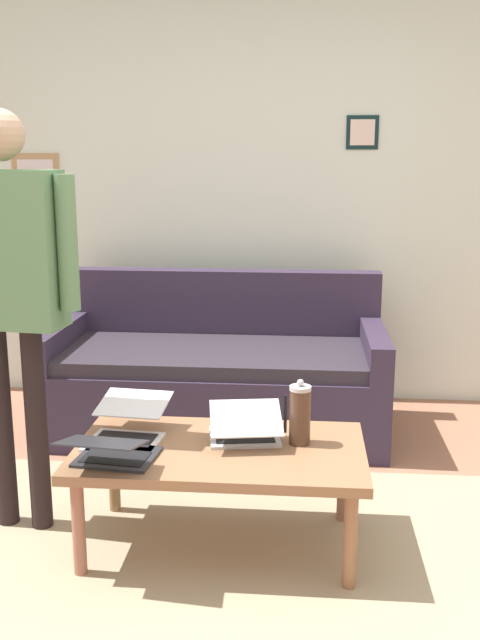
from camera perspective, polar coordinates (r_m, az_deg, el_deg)
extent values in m
plane|color=#9E6950|center=(2.91, -1.25, -19.44)|extent=(7.68, 7.68, 0.00)
cube|color=tan|center=(3.01, -1.77, -18.15)|extent=(2.63, 1.70, 0.01)
cube|color=silver|center=(4.66, 1.69, 10.28)|extent=(7.04, 0.10, 2.70)
cube|color=tan|center=(4.91, -15.73, 10.61)|extent=(0.31, 0.02, 0.33)
cube|color=silver|center=(4.90, -15.77, 10.61)|extent=(0.24, 0.00, 0.25)
cube|color=black|center=(4.61, 9.61, 14.35)|extent=(0.19, 0.02, 0.20)
cube|color=beige|center=(4.60, 9.62, 14.35)|extent=(0.15, 0.00, 0.15)
cube|color=#32273B|center=(4.18, -1.91, -5.95)|extent=(1.90, 0.88, 0.42)
cube|color=#2F2831|center=(4.09, -1.97, -2.71)|extent=(1.66, 0.80, 0.08)
cube|color=#32273B|center=(4.42, -1.38, 1.00)|extent=(1.90, 0.14, 0.46)
cube|color=#32273B|center=(4.08, 10.54, -2.08)|extent=(0.12, 0.88, 0.20)
cube|color=#32273B|center=(4.29, -13.81, -1.51)|extent=(0.12, 0.88, 0.20)
cube|color=#966847|center=(2.91, -1.59, -10.31)|extent=(1.14, 0.65, 0.04)
cylinder|color=#996543|center=(2.77, 8.68, -16.70)|extent=(0.05, 0.05, 0.39)
cylinder|color=#9D614C|center=(2.88, -12.58, -15.62)|extent=(0.05, 0.05, 0.39)
cylinder|color=#91624A|center=(3.22, 8.13, -12.26)|extent=(0.05, 0.05, 0.39)
cylinder|color=#967248|center=(3.32, -9.90, -11.55)|extent=(0.05, 0.05, 0.39)
cube|color=#28282D|center=(2.84, -9.63, -10.57)|extent=(0.31, 0.27, 0.01)
cube|color=black|center=(2.82, -9.77, -10.57)|extent=(0.26, 0.17, 0.00)
cube|color=#28282D|center=(2.67, -10.82, -9.45)|extent=(0.31, 0.25, 0.06)
cube|color=silver|center=(2.67, -10.80, -9.43)|extent=(0.28, 0.22, 0.05)
cube|color=silver|center=(2.99, 0.35, -9.16)|extent=(0.31, 0.27, 0.01)
cube|color=black|center=(2.97, 0.38, -9.16)|extent=(0.26, 0.17, 0.00)
cube|color=silver|center=(2.88, 0.47, -7.72)|extent=(0.31, 0.25, 0.09)
cube|color=#B0C5F1|center=(2.88, 0.47, -7.70)|extent=(0.28, 0.22, 0.08)
cube|color=silver|center=(2.97, -9.16, -9.47)|extent=(0.30, 0.26, 0.01)
cube|color=black|center=(2.98, -9.04, -9.20)|extent=(0.25, 0.16, 0.00)
cube|color=silver|center=(3.05, -8.36, -6.49)|extent=(0.30, 0.25, 0.05)
cube|color=white|center=(3.05, -8.37, -6.51)|extent=(0.27, 0.22, 0.04)
cylinder|color=#4C3323|center=(2.91, 4.73, -7.60)|extent=(0.09, 0.09, 0.22)
cylinder|color=#B7B7BC|center=(2.87, 4.77, -5.36)|extent=(0.09, 0.09, 0.02)
sphere|color=#B2B2B7|center=(2.86, 4.78, -4.92)|extent=(0.03, 0.03, 0.03)
cube|color=black|center=(2.90, 3.59, -7.37)|extent=(0.01, 0.01, 0.16)
cylinder|color=black|center=(3.23, -18.21, -7.99)|extent=(0.09, 0.09, 0.88)
cylinder|color=black|center=(3.16, -15.70, -8.30)|extent=(0.09, 0.09, 0.88)
cube|color=#5C885B|center=(3.02, -17.88, 5.28)|extent=(0.46, 0.24, 0.62)
cylinder|color=#5C885B|center=(2.90, -13.43, 5.88)|extent=(0.09, 0.09, 0.53)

